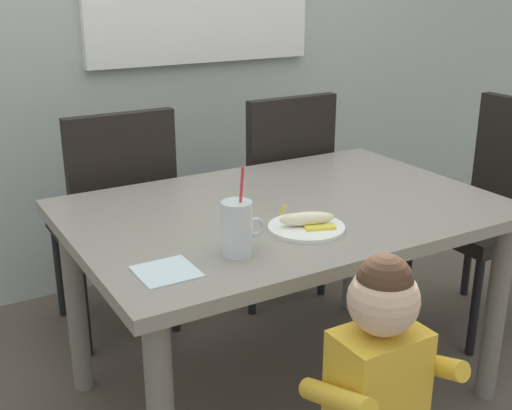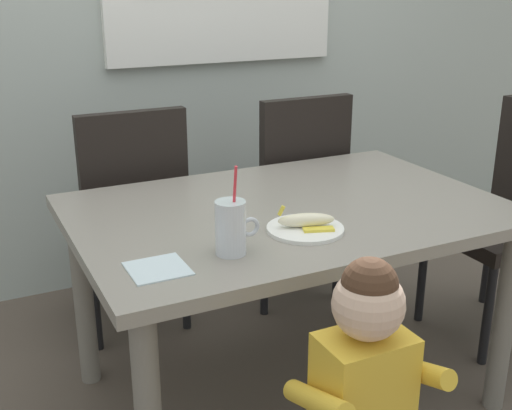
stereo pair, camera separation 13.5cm
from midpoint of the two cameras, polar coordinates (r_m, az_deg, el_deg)
name	(u,v)px [view 2 (the right image)]	position (r m, az deg, el deg)	size (l,w,h in m)	color
ground_plane	(285,391)	(2.46, 4.25, -16.09)	(24.00, 24.00, 0.00)	brown
dining_table	(288,232)	(2.16, 4.66, -2.44)	(1.40, 0.94, 0.72)	gray
dining_chair_left	(129,208)	(2.66, -9.69, -0.32)	(0.44, 0.44, 0.96)	black
dining_chair_right	(292,187)	(2.91, 4.50, 1.61)	(0.44, 0.44, 0.96)	black
toddler_standing	(364,379)	(1.62, 11.93, -14.82)	(0.33, 0.24, 0.84)	#3F4760
milk_cup	(231,231)	(1.74, 0.02, -2.29)	(0.13, 0.08, 0.25)	silver
snack_plate	(305,229)	(1.92, 6.37, -2.14)	(0.23, 0.23, 0.01)	white
peeled_banana	(307,221)	(1.92, 6.53, -1.40)	(0.18, 0.13, 0.07)	#F4EAC6
paper_napkin	(158,269)	(1.68, -6.39, -5.63)	(0.15, 0.15, 0.00)	silver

